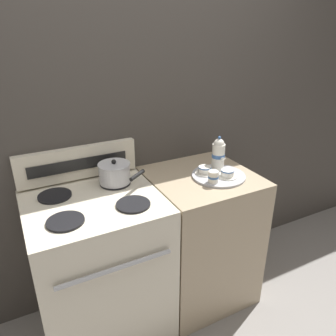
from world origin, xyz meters
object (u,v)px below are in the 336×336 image
serving_tray (218,176)px  saucepan (115,173)px  stove (100,268)px  teacup_left (205,170)px  teacup_right (227,173)px  creamer_jug (213,177)px  teapot (218,154)px

serving_tray → saucepan: bearing=161.4°
stove → serving_tray: 0.90m
stove → serving_tray: size_ratio=2.81×
teacup_left → teacup_right: 0.14m
stove → serving_tray: serving_tray is taller
serving_tray → stove: bearing=175.5°
teacup_right → creamer_jug: bearing=-168.7°
stove → teapot: (0.82, 0.01, 0.57)m
teacup_left → stove: bearing=179.5°
serving_tray → creamer_jug: creamer_jug is taller
teacup_left → creamer_jug: (-0.03, -0.13, 0.01)m
teacup_right → serving_tray: bearing=120.6°
stove → teacup_left: bearing=-0.5°
saucepan → teacup_left: bearing=-15.4°
saucepan → serving_tray: saucepan is taller
saucepan → teacup_left: 0.55m
saucepan → creamer_jug: 0.58m
saucepan → teacup_left: (0.53, -0.15, -0.03)m
stove → teacup_left: (0.71, -0.01, 0.49)m
stove → teacup_left: teacup_left is taller
teapot → serving_tray: bearing=-120.5°
saucepan → serving_tray: bearing=-18.6°
serving_tray → teapot: teapot is taller
saucepan → creamer_jug: (0.51, -0.27, -0.02)m
stove → creamer_jug: (0.68, -0.13, 0.51)m
teapot → teacup_right: (-0.01, -0.12, -0.08)m
teapot → teacup_left: teapot is taller
stove → teapot: bearing=0.9°
teapot → saucepan: bearing=168.7°
teacup_left → teapot: bearing=9.5°
stove → creamer_jug: bearing=-11.1°
saucepan → teapot: 0.66m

